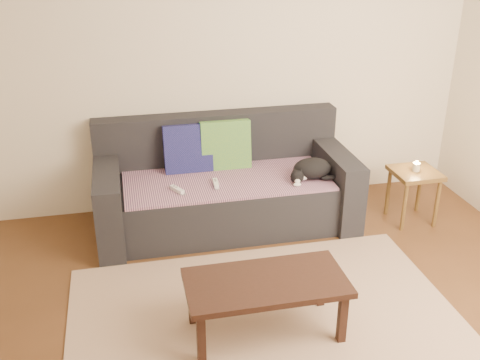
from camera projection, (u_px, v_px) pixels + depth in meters
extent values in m
plane|color=brown|center=(274.00, 342.00, 3.43)|extent=(4.50, 4.50, 0.00)
cube|color=beige|center=(213.00, 60.00, 4.67)|extent=(4.50, 0.04, 2.60)
cube|color=#232328|center=(226.00, 203.00, 4.68)|extent=(1.70, 0.78, 0.42)
cube|color=#232328|center=(217.00, 138.00, 4.85)|extent=(2.10, 0.18, 0.45)
cube|color=#232328|center=(109.00, 205.00, 4.46)|extent=(0.20, 0.90, 0.60)
cube|color=#232328|center=(334.00, 183.00, 4.83)|extent=(0.20, 0.90, 0.60)
cube|color=#382546|center=(227.00, 180.00, 4.57)|extent=(1.66, 0.74, 0.02)
cube|color=#101547|center=(188.00, 149.00, 4.66)|extent=(0.40, 0.17, 0.41)
cube|color=#0D584F|center=(225.00, 146.00, 4.73)|extent=(0.42, 0.16, 0.43)
ellipsoid|color=black|center=(312.00, 168.00, 4.56)|extent=(0.34, 0.28, 0.17)
sphere|color=black|center=(297.00, 177.00, 4.47)|extent=(0.12, 0.12, 0.11)
sphere|color=white|center=(297.00, 181.00, 4.44)|extent=(0.05, 0.05, 0.05)
ellipsoid|color=black|center=(329.00, 178.00, 4.51)|extent=(0.13, 0.06, 0.04)
cube|color=white|center=(177.00, 190.00, 4.35)|extent=(0.10, 0.15, 0.03)
cube|color=white|center=(216.00, 183.00, 4.45)|extent=(0.05, 0.15, 0.03)
cube|color=brown|center=(415.00, 173.00, 4.67)|extent=(0.37, 0.37, 0.04)
cylinder|color=brown|center=(404.00, 207.00, 4.60)|extent=(0.03, 0.03, 0.43)
cylinder|color=brown|center=(437.00, 204.00, 4.66)|extent=(0.03, 0.03, 0.43)
cylinder|color=brown|center=(388.00, 192.00, 4.87)|extent=(0.03, 0.03, 0.43)
cylinder|color=brown|center=(419.00, 189.00, 4.93)|extent=(0.03, 0.03, 0.43)
cylinder|color=beige|center=(416.00, 167.00, 4.65)|extent=(0.06, 0.06, 0.07)
sphere|color=#FFBF59|center=(417.00, 162.00, 4.63)|extent=(0.02, 0.02, 0.02)
cube|color=tan|center=(268.00, 325.00, 3.56)|extent=(2.50, 1.80, 0.01)
cube|color=black|center=(266.00, 283.00, 3.36)|extent=(0.97, 0.49, 0.04)
cube|color=black|center=(201.00, 339.00, 3.19)|extent=(0.05, 0.05, 0.35)
cube|color=black|center=(342.00, 318.00, 3.36)|extent=(0.05, 0.05, 0.35)
cube|color=black|center=(192.00, 300.00, 3.52)|extent=(0.05, 0.05, 0.35)
cube|color=black|center=(321.00, 283.00, 3.69)|extent=(0.05, 0.05, 0.35)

